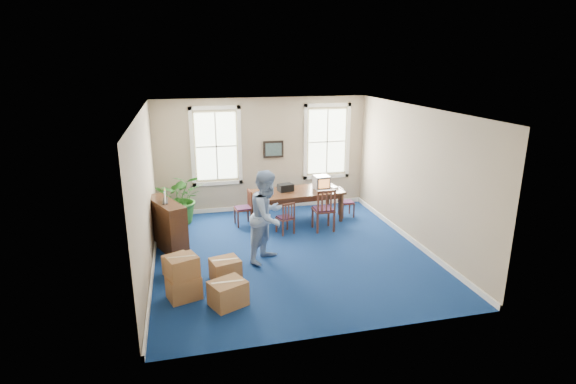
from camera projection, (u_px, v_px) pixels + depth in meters
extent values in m
plane|color=navy|center=(290.00, 252.00, 10.15)|extent=(6.50, 6.50, 0.00)
plane|color=white|center=(290.00, 110.00, 9.25)|extent=(6.50, 6.50, 0.00)
plane|color=tan|center=(263.00, 155.00, 12.73)|extent=(6.50, 0.00, 6.50)
plane|color=tan|center=(342.00, 241.00, 6.67)|extent=(6.50, 0.00, 6.50)
plane|color=tan|center=(145.00, 194.00, 9.03)|extent=(0.00, 6.50, 6.50)
plane|color=tan|center=(416.00, 176.00, 10.37)|extent=(0.00, 6.50, 6.50)
cube|color=white|center=(264.00, 206.00, 13.14)|extent=(6.00, 0.04, 0.12)
cube|color=white|center=(153.00, 263.00, 9.47)|extent=(0.04, 6.50, 0.12)
cube|color=white|center=(410.00, 238.00, 10.80)|extent=(0.04, 6.50, 0.12)
cube|color=white|center=(334.00, 187.00, 12.18)|extent=(0.23, 0.25, 0.05)
cube|color=black|center=(286.00, 188.00, 11.91)|extent=(0.44, 0.33, 0.20)
imported|color=#809DC6|center=(268.00, 216.00, 9.53)|extent=(1.22, 1.23, 2.00)
cube|color=#472816|center=(166.00, 224.00, 10.28)|extent=(0.97, 1.50, 1.15)
imported|color=#205619|center=(182.00, 198.00, 11.82)|extent=(1.39, 1.26, 1.37)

